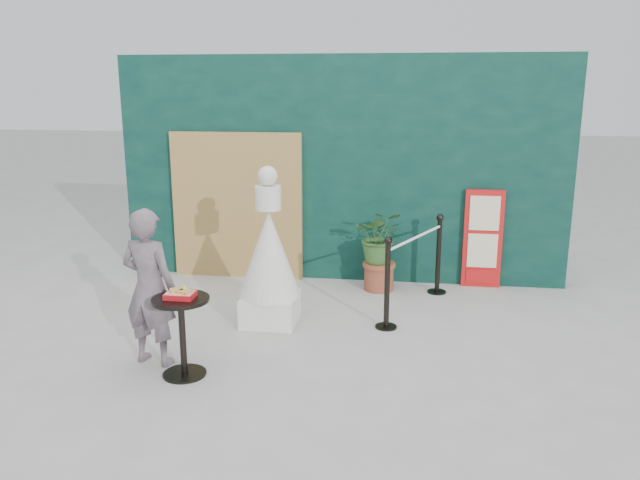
{
  "coord_description": "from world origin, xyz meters",
  "views": [
    {
      "loc": [
        0.92,
        -5.18,
        2.6
      ],
      "look_at": [
        0.0,
        1.2,
        1.0
      ],
      "focal_mm": 35.0,
      "sensor_mm": 36.0,
      "label": 1
    }
  ],
  "objects": [
    {
      "name": "back_wall",
      "position": [
        0.0,
        3.15,
        1.5
      ],
      "size": [
        6.0,
        0.3,
        3.0
      ],
      "primitive_type": "cube",
      "color": "black",
      "rests_on": "ground"
    },
    {
      "name": "bamboo_fence",
      "position": [
        -1.4,
        2.94,
        1.0
      ],
      "size": [
        1.8,
        0.08,
        2.0
      ],
      "primitive_type": "cube",
      "color": "tan",
      "rests_on": "ground"
    },
    {
      "name": "ground",
      "position": [
        0.0,
        0.0,
        0.0
      ],
      "size": [
        60.0,
        60.0,
        0.0
      ],
      "primitive_type": "plane",
      "color": "#ADAAA5",
      "rests_on": "ground"
    },
    {
      "name": "menu_board",
      "position": [
        1.9,
        2.95,
        0.65
      ],
      "size": [
        0.5,
        0.07,
        1.3
      ],
      "color": "red",
      "rests_on": "ground"
    },
    {
      "name": "planter",
      "position": [
        0.57,
        2.62,
        0.62
      ],
      "size": [
        0.63,
        0.54,
        1.07
      ],
      "color": "brown",
      "rests_on": "ground"
    },
    {
      "name": "stanchion_barrier",
      "position": [
        1.02,
        1.96,
        0.49
      ],
      "size": [
        0.84,
        1.54,
        1.03
      ],
      "color": "black",
      "rests_on": "ground"
    },
    {
      "name": "woman",
      "position": [
        -1.46,
        0.1,
        0.76
      ],
      "size": [
        0.62,
        0.47,
        1.52
      ],
      "primitive_type": "imported",
      "rotation": [
        0.0,
        0.0,
        2.93
      ],
      "color": "slate",
      "rests_on": "ground"
    },
    {
      "name": "cafe_table",
      "position": [
        -1.08,
        -0.12,
        0.5
      ],
      "size": [
        0.52,
        0.52,
        0.75
      ],
      "color": "black",
      "rests_on": "ground"
    },
    {
      "name": "statue",
      "position": [
        -0.58,
        1.28,
        0.72
      ],
      "size": [
        0.69,
        0.69,
        1.77
      ],
      "color": "white",
      "rests_on": "ground"
    },
    {
      "name": "food_basket",
      "position": [
        -1.07,
        -0.12,
        0.79
      ],
      "size": [
        0.26,
        0.19,
        0.11
      ],
      "color": "red",
      "rests_on": "cafe_table"
    }
  ]
}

